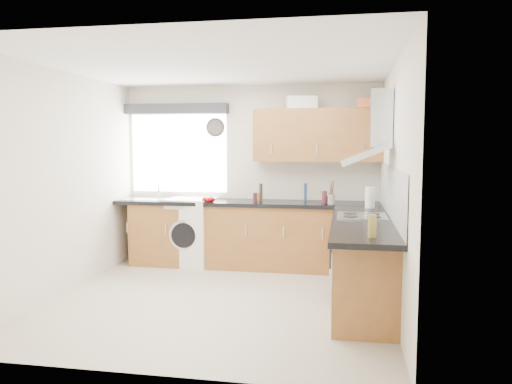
% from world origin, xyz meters
% --- Properties ---
extents(ground_plane, '(3.60, 3.60, 0.00)m').
position_xyz_m(ground_plane, '(0.00, 0.00, 0.00)').
color(ground_plane, beige).
extents(ceiling, '(3.60, 3.60, 0.02)m').
position_xyz_m(ceiling, '(0.00, 0.00, 2.50)').
color(ceiling, white).
rests_on(ceiling, wall_back).
extents(wall_back, '(3.60, 0.02, 2.50)m').
position_xyz_m(wall_back, '(0.00, 1.80, 1.25)').
color(wall_back, silver).
rests_on(wall_back, ground_plane).
extents(wall_front, '(3.60, 0.02, 2.50)m').
position_xyz_m(wall_front, '(0.00, -1.80, 1.25)').
color(wall_front, silver).
rests_on(wall_front, ground_plane).
extents(wall_left, '(0.02, 3.60, 2.50)m').
position_xyz_m(wall_left, '(-1.80, 0.00, 1.25)').
color(wall_left, silver).
rests_on(wall_left, ground_plane).
extents(wall_right, '(0.02, 3.60, 2.50)m').
position_xyz_m(wall_right, '(1.80, 0.00, 1.25)').
color(wall_right, silver).
rests_on(wall_right, ground_plane).
extents(window, '(1.40, 0.02, 1.10)m').
position_xyz_m(window, '(-1.05, 1.79, 1.55)').
color(window, white).
rests_on(window, wall_back).
extents(window_blind, '(1.50, 0.18, 0.14)m').
position_xyz_m(window_blind, '(-1.05, 1.70, 2.18)').
color(window_blind, '#2C2B32').
rests_on(window_blind, wall_back).
extents(splashback, '(0.01, 3.00, 0.54)m').
position_xyz_m(splashback, '(1.79, 0.30, 1.18)').
color(splashback, white).
rests_on(splashback, wall_right).
extents(base_cab_back, '(3.00, 0.58, 0.86)m').
position_xyz_m(base_cab_back, '(-0.10, 1.51, 0.43)').
color(base_cab_back, brown).
rests_on(base_cab_back, ground_plane).
extents(base_cab_corner, '(0.60, 0.60, 0.86)m').
position_xyz_m(base_cab_corner, '(1.50, 1.50, 0.43)').
color(base_cab_corner, brown).
rests_on(base_cab_corner, ground_plane).
extents(base_cab_right, '(0.58, 2.10, 0.86)m').
position_xyz_m(base_cab_right, '(1.51, 0.15, 0.43)').
color(base_cab_right, brown).
rests_on(base_cab_right, ground_plane).
extents(worktop_back, '(3.60, 0.62, 0.05)m').
position_xyz_m(worktop_back, '(0.00, 1.50, 0.89)').
color(worktop_back, black).
rests_on(worktop_back, base_cab_back).
extents(worktop_right, '(0.62, 2.42, 0.05)m').
position_xyz_m(worktop_right, '(1.50, 0.00, 0.89)').
color(worktop_right, black).
rests_on(worktop_right, base_cab_right).
extents(sink, '(0.84, 0.46, 0.10)m').
position_xyz_m(sink, '(-1.33, 1.50, 0.95)').
color(sink, silver).
rests_on(sink, worktop_back).
extents(oven, '(0.56, 0.58, 0.85)m').
position_xyz_m(oven, '(1.50, 0.30, 0.42)').
color(oven, black).
rests_on(oven, ground_plane).
extents(hob_plate, '(0.52, 0.52, 0.01)m').
position_xyz_m(hob_plate, '(1.50, 0.30, 0.92)').
color(hob_plate, silver).
rests_on(hob_plate, worktop_right).
extents(extractor_hood, '(0.52, 0.78, 0.66)m').
position_xyz_m(extractor_hood, '(1.60, 0.30, 1.77)').
color(extractor_hood, silver).
rests_on(extractor_hood, wall_right).
extents(upper_cabinets, '(1.70, 0.35, 0.70)m').
position_xyz_m(upper_cabinets, '(0.95, 1.62, 1.80)').
color(upper_cabinets, brown).
rests_on(upper_cabinets, wall_back).
extents(washing_machine, '(0.70, 0.68, 0.93)m').
position_xyz_m(washing_machine, '(-0.80, 1.52, 0.46)').
color(washing_machine, white).
rests_on(washing_machine, ground_plane).
extents(wall_clock, '(0.27, 0.04, 0.27)m').
position_xyz_m(wall_clock, '(-0.50, 1.76, 1.92)').
color(wall_clock, '#2C2B32').
rests_on(wall_clock, wall_back).
extents(casserole, '(0.46, 0.38, 0.17)m').
position_xyz_m(casserole, '(0.72, 1.66, 2.23)').
color(casserole, white).
rests_on(casserole, upper_cabinets).
extents(storage_box, '(0.29, 0.26, 0.12)m').
position_xyz_m(storage_box, '(1.60, 1.52, 2.21)').
color(storage_box, '#C95B2E').
rests_on(storage_box, upper_cabinets).
extents(utensil_pot, '(0.09, 0.09, 0.12)m').
position_xyz_m(utensil_pot, '(1.15, 1.35, 0.97)').
color(utensil_pot, gray).
rests_on(utensil_pot, worktop_back).
extents(kitchen_roll, '(0.15, 0.15, 0.25)m').
position_xyz_m(kitchen_roll, '(1.62, 1.05, 1.04)').
color(kitchen_roll, white).
rests_on(kitchen_roll, worktop_right).
extents(tomato_cluster, '(0.18, 0.18, 0.07)m').
position_xyz_m(tomato_cluster, '(-0.48, 1.30, 0.94)').
color(tomato_cluster, '#A20306').
rests_on(tomato_cluster, worktop_back).
extents(jar_0, '(0.06, 0.06, 0.13)m').
position_xyz_m(jar_0, '(0.14, 1.37, 0.97)').
color(jar_0, '#411719').
rests_on(jar_0, worktop_back).
extents(jar_1, '(0.04, 0.04, 0.24)m').
position_xyz_m(jar_1, '(0.79, 1.68, 1.03)').
color(jar_1, navy).
rests_on(jar_1, worktop_back).
extents(jar_2, '(0.05, 0.05, 0.24)m').
position_xyz_m(jar_2, '(0.20, 1.49, 1.03)').
color(jar_2, '#30251B').
rests_on(jar_2, worktop_back).
extents(jar_3, '(0.04, 0.04, 0.11)m').
position_xyz_m(jar_3, '(1.13, 1.70, 0.97)').
color(jar_3, navy).
rests_on(jar_3, worktop_back).
extents(jar_4, '(0.04, 0.04, 0.14)m').
position_xyz_m(jar_4, '(1.06, 1.64, 0.98)').
color(jar_4, brown).
rests_on(jar_4, worktop_back).
extents(jar_5, '(0.04, 0.04, 0.15)m').
position_xyz_m(jar_5, '(0.18, 1.61, 0.98)').
color(jar_5, brown).
rests_on(jar_5, worktop_back).
extents(jar_6, '(0.07, 0.07, 0.10)m').
position_xyz_m(jar_6, '(0.16, 1.63, 0.96)').
color(jar_6, brown).
rests_on(jar_6, worktop_back).
extents(jar_7, '(0.06, 0.06, 0.16)m').
position_xyz_m(jar_7, '(1.05, 1.41, 0.99)').
color(jar_7, '#5A2024').
rests_on(jar_7, worktop_back).
extents(jar_8, '(0.07, 0.07, 0.10)m').
position_xyz_m(jar_8, '(1.12, 1.43, 0.96)').
color(jar_8, navy).
rests_on(jar_8, worktop_back).
extents(bottle_0, '(0.07, 0.07, 0.19)m').
position_xyz_m(bottle_0, '(1.55, -0.92, 1.01)').
color(bottle_0, olive).
rests_on(bottle_0, worktop_right).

